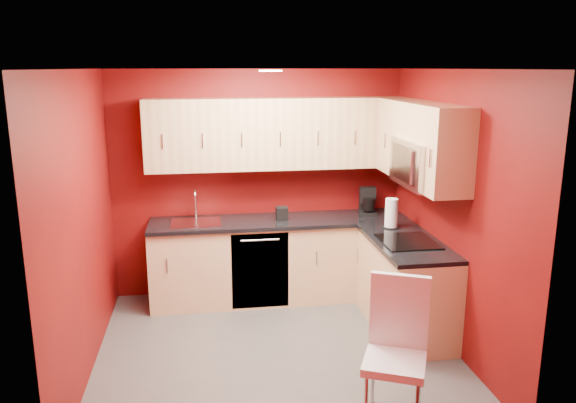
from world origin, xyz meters
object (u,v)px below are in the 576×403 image
object	(u,v)px
microwave	(424,163)
dining_chair	(395,354)
sink	(196,219)
coffee_maker	(368,201)
napkin_holder	(282,213)
paper_towel	(391,213)

from	to	relation	value
microwave	dining_chair	xyz separation A→B (m)	(-0.69, -1.36, -1.13)
sink	coffee_maker	size ratio (longest dim) A/B	1.77
sink	dining_chair	xyz separation A→B (m)	(1.40, -2.36, -0.41)
napkin_holder	sink	bearing A→B (deg)	178.68
sink	napkin_holder	xyz separation A→B (m)	(0.92, -0.02, 0.03)
microwave	napkin_holder	xyz separation A→B (m)	(-1.17, 0.98, -0.68)
microwave	sink	bearing A→B (deg)	154.40
paper_towel	sink	bearing A→B (deg)	165.70
napkin_holder	dining_chair	distance (m)	2.43
microwave	paper_towel	bearing A→B (deg)	102.55
sink	napkin_holder	distance (m)	0.92
coffee_maker	paper_towel	size ratio (longest dim) A/B	0.97
microwave	paper_towel	distance (m)	0.79
napkin_holder	paper_towel	xyz separation A→B (m)	(1.06, -0.48, 0.08)
sink	napkin_holder	size ratio (longest dim) A/B	3.86
coffee_maker	paper_towel	world-z (taller)	paper_towel
coffee_maker	dining_chair	size ratio (longest dim) A/B	0.28
microwave	coffee_maker	world-z (taller)	microwave
sink	paper_towel	world-z (taller)	sink
napkin_holder	dining_chair	xyz separation A→B (m)	(0.48, -2.34, -0.45)
microwave	dining_chair	bearing A→B (deg)	-117.06
napkin_holder	paper_towel	bearing A→B (deg)	-24.48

